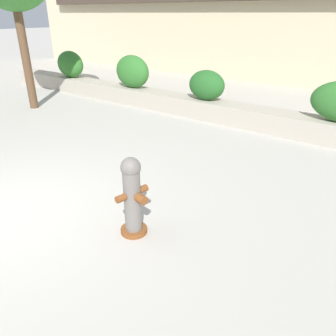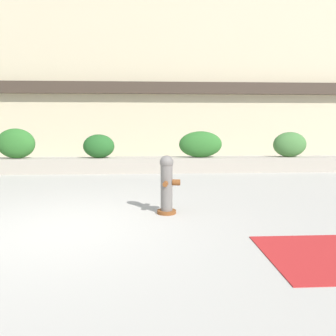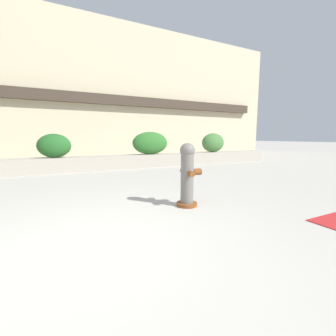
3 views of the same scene
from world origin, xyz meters
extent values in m
plane|color=#B2ADA3|center=(0.00, 0.00, 0.00)|extent=(120.00, 120.00, 0.00)
cube|color=#ADA393|center=(0.00, 6.00, 0.25)|extent=(18.00, 0.70, 0.50)
ellipsoid|color=#2D6B28|center=(-6.06, 6.00, 0.96)|extent=(1.18, 0.68, 0.93)
ellipsoid|color=#2D6B28|center=(-3.00, 6.00, 0.99)|extent=(1.24, 0.64, 0.99)
ellipsoid|color=#235B23|center=(-0.30, 6.00, 0.89)|extent=(1.04, 0.65, 0.79)
cylinder|color=brown|center=(1.71, 0.86, 0.03)|extent=(0.41, 0.41, 0.06)
cylinder|color=slate|center=(1.71, 0.86, 0.48)|extent=(0.25, 0.25, 0.85)
sphere|color=slate|center=(1.71, 0.86, 0.95)|extent=(0.25, 0.25, 0.25)
cylinder|color=brown|center=(1.88, 0.83, 0.59)|extent=(0.16, 0.13, 0.11)
cylinder|color=brown|center=(1.68, 0.69, 0.59)|extent=(0.11, 0.14, 0.09)
cylinder|color=brown|center=(1.73, 1.03, 0.59)|extent=(0.11, 0.14, 0.09)
cylinder|color=brown|center=(-5.07, 3.72, 1.46)|extent=(0.24, 0.24, 2.92)
camera|label=1|loc=(4.23, -1.72, 2.64)|focal=35.00mm
camera|label=2|loc=(1.41, -5.03, 1.66)|focal=35.00mm
camera|label=3|loc=(-0.26, -2.35, 1.17)|focal=24.00mm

